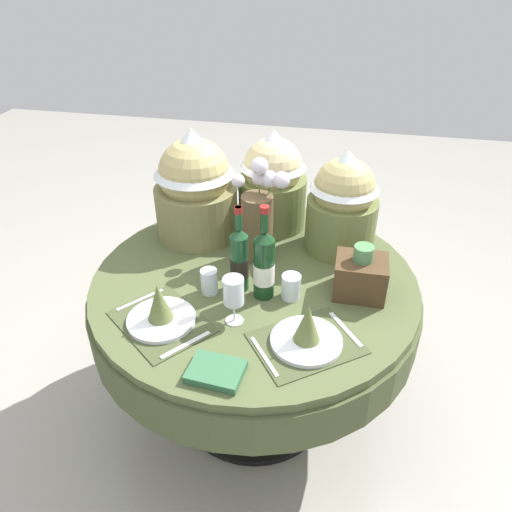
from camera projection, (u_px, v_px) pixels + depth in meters
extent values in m
plane|color=#9E998E|center=(255.00, 401.00, 2.35)|extent=(8.00, 8.00, 0.00)
cylinder|color=#4C5633|center=(254.00, 281.00, 1.95)|extent=(1.29, 1.29, 0.04)
cylinder|color=#464F2E|center=(254.00, 302.00, 2.01)|extent=(1.31, 1.31, 0.17)
cylinder|color=black|center=(255.00, 346.00, 2.15)|extent=(0.12, 0.12, 0.66)
cylinder|color=black|center=(255.00, 399.00, 2.34)|extent=(0.69, 0.69, 0.03)
cube|color=#41492B|center=(162.00, 322.00, 1.72)|extent=(0.43, 0.42, 0.00)
cylinder|color=white|center=(161.00, 319.00, 1.71)|extent=(0.24, 0.24, 0.02)
cone|color=#606B38|center=(159.00, 302.00, 1.67)|extent=(0.09, 0.09, 0.14)
cube|color=silver|center=(140.00, 300.00, 1.81)|extent=(0.13, 0.16, 0.00)
cube|color=silver|center=(186.00, 345.00, 1.61)|extent=(0.13, 0.16, 0.00)
cube|color=#41492B|center=(306.00, 343.00, 1.63)|extent=(0.43, 0.41, 0.00)
cylinder|color=white|center=(306.00, 341.00, 1.62)|extent=(0.24, 0.24, 0.02)
cone|color=#606B38|center=(308.00, 323.00, 1.58)|extent=(0.09, 0.09, 0.14)
cube|color=silver|center=(264.00, 356.00, 1.57)|extent=(0.12, 0.16, 0.00)
cube|color=silver|center=(346.00, 329.00, 1.68)|extent=(0.12, 0.16, 0.00)
cylinder|color=brown|center=(257.00, 228.00, 1.99)|extent=(0.13, 0.13, 0.28)
sphere|color=silver|center=(260.00, 166.00, 1.86)|extent=(0.07, 0.07, 0.07)
cylinder|color=#4C7038|center=(260.00, 183.00, 1.90)|extent=(0.01, 0.01, 0.09)
sphere|color=silver|center=(269.00, 179.00, 1.89)|extent=(0.07, 0.07, 0.07)
cylinder|color=#4C7038|center=(269.00, 189.00, 1.92)|extent=(0.01, 0.01, 0.04)
sphere|color=silver|center=(282.00, 180.00, 1.86)|extent=(0.07, 0.07, 0.07)
cylinder|color=#4C7038|center=(281.00, 192.00, 1.88)|extent=(0.01, 0.01, 0.05)
sphere|color=silver|center=(238.00, 181.00, 1.93)|extent=(0.05, 0.05, 0.05)
cylinder|color=#4C7038|center=(238.00, 188.00, 1.94)|extent=(0.01, 0.01, 0.03)
sphere|color=silver|center=(260.00, 177.00, 1.91)|extent=(0.06, 0.06, 0.06)
cylinder|color=#4C7038|center=(259.00, 187.00, 1.93)|extent=(0.01, 0.01, 0.04)
cylinder|color=#143819|center=(264.00, 268.00, 1.78)|extent=(0.08, 0.08, 0.24)
cylinder|color=silver|center=(264.00, 273.00, 1.79)|extent=(0.08, 0.08, 0.08)
cone|color=#143819|center=(264.00, 236.00, 1.70)|extent=(0.08, 0.08, 0.03)
cylinder|color=#143819|center=(264.00, 219.00, 1.67)|extent=(0.03, 0.03, 0.10)
cylinder|color=maroon|center=(265.00, 209.00, 1.65)|extent=(0.03, 0.03, 0.02)
cylinder|color=#194223|center=(239.00, 263.00, 1.82)|extent=(0.07, 0.07, 0.23)
cylinder|color=black|center=(239.00, 267.00, 1.83)|extent=(0.07, 0.07, 0.08)
cone|color=#194223|center=(239.00, 233.00, 1.75)|extent=(0.07, 0.07, 0.03)
cylinder|color=#194223|center=(238.00, 218.00, 1.72)|extent=(0.03, 0.03, 0.09)
cylinder|color=maroon|center=(238.00, 210.00, 1.70)|extent=(0.03, 0.03, 0.02)
cylinder|color=silver|center=(234.00, 320.00, 1.72)|extent=(0.06, 0.06, 0.00)
cylinder|color=silver|center=(234.00, 311.00, 1.70)|extent=(0.01, 0.01, 0.08)
cylinder|color=silver|center=(234.00, 291.00, 1.65)|extent=(0.07, 0.07, 0.10)
cylinder|color=silver|center=(209.00, 281.00, 1.84)|extent=(0.06, 0.06, 0.10)
cylinder|color=silver|center=(291.00, 287.00, 1.81)|extent=(0.07, 0.07, 0.10)
cube|color=#336642|center=(216.00, 371.00, 1.51)|extent=(0.18, 0.14, 0.03)
cylinder|color=olive|center=(197.00, 211.00, 2.17)|extent=(0.36, 0.36, 0.23)
sphere|color=tan|center=(194.00, 174.00, 2.07)|extent=(0.30, 0.30, 0.30)
cone|color=silver|center=(193.00, 152.00, 2.01)|extent=(0.34, 0.34, 0.20)
cylinder|color=olive|center=(272.00, 202.00, 2.24)|extent=(0.31, 0.31, 0.23)
sphere|color=#C6B784|center=(273.00, 167.00, 2.15)|extent=(0.26, 0.26, 0.26)
cone|color=silver|center=(273.00, 149.00, 2.10)|extent=(0.29, 0.29, 0.17)
cylinder|color=olive|center=(340.00, 224.00, 2.07)|extent=(0.30, 0.30, 0.23)
sphere|color=tan|center=(344.00, 188.00, 1.98)|extent=(0.25, 0.25, 0.25)
cone|color=silver|center=(346.00, 170.00, 1.93)|extent=(0.28, 0.28, 0.16)
cube|color=#47331E|center=(360.00, 277.00, 1.82)|extent=(0.19, 0.16, 0.15)
cylinder|color=#4C7F4C|center=(364.00, 254.00, 1.76)|extent=(0.07, 0.07, 0.06)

